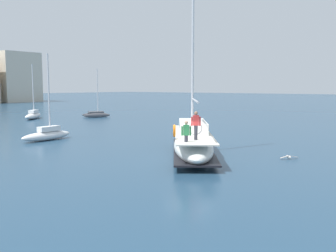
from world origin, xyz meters
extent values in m
plane|color=navy|center=(0.00, 0.00, 0.00)|extent=(400.00, 400.00, 0.00)
ellipsoid|color=white|center=(1.76, 1.09, 0.70)|extent=(9.11, 7.70, 1.40)
cube|color=black|center=(1.76, 1.09, 0.39)|extent=(8.97, 7.60, 0.10)
cube|color=beige|center=(1.76, 1.09, 1.44)|extent=(8.61, 7.26, 0.08)
cube|color=white|center=(2.34, 1.53, 1.83)|extent=(4.46, 3.94, 0.70)
cylinder|color=silver|center=(2.72, 1.82, 7.36)|extent=(0.16, 0.16, 11.76)
cylinder|color=#B7B7BC|center=(0.42, 0.08, 3.60)|extent=(4.67, 3.57, 0.12)
cylinder|color=silver|center=(5.29, 3.75, 1.95)|extent=(0.59, 0.75, 0.06)
torus|color=orange|center=(-1.05, 0.44, 1.95)|extent=(0.64, 0.53, 0.70)
cylinder|color=#33333D|center=(-0.54, -0.64, 1.88)|extent=(0.20, 0.20, 0.80)
cube|color=red|center=(-0.54, -0.64, 2.56)|extent=(0.35, 0.38, 0.56)
sphere|color=#9E7051|center=(-0.54, -0.64, 2.95)|extent=(0.20, 0.20, 0.20)
cylinder|color=red|center=(-0.67, -0.47, 2.51)|extent=(0.09, 0.09, 0.50)
cylinder|color=red|center=(-0.40, -0.82, 2.51)|extent=(0.09, 0.09, 0.50)
cylinder|color=#33333D|center=(-1.44, -0.64, 1.66)|extent=(0.20, 0.20, 0.35)
cube|color=#338C4C|center=(-1.44, -0.64, 2.11)|extent=(0.35, 0.38, 0.56)
sphere|color=tan|center=(-1.44, -0.64, 2.50)|extent=(0.20, 0.20, 0.20)
cylinder|color=#338C4C|center=(-1.57, -0.46, 2.06)|extent=(0.09, 0.09, 0.50)
cylinder|color=#338C4C|center=(-1.31, -0.81, 2.06)|extent=(0.09, 0.09, 0.50)
torus|color=silver|center=(-0.34, -0.50, 2.10)|extent=(0.51, 0.64, 0.76)
ellipsoid|color=white|center=(0.10, 14.43, 0.37)|extent=(4.60, 1.23, 0.74)
cube|color=white|center=(0.33, 14.44, 0.94)|extent=(1.85, 0.76, 0.40)
cylinder|color=silver|center=(0.44, 14.45, 3.90)|extent=(0.12, 0.12, 6.32)
ellipsoid|color=#4C4C51|center=(18.07, 29.36, 0.30)|extent=(3.46, 2.23, 0.61)
ellipsoid|color=#4C4C51|center=(17.36, 28.13, 0.30)|extent=(3.46, 2.23, 0.61)
cube|color=#4C4C51|center=(17.72, 28.75, 0.71)|extent=(2.50, 2.26, 0.24)
cylinder|color=silver|center=(17.96, 28.61, 3.86)|extent=(0.11, 0.11, 6.07)
ellipsoid|color=white|center=(10.43, 33.15, 0.40)|extent=(4.61, 4.00, 0.80)
cube|color=white|center=(10.62, 33.30, 1.00)|extent=(2.02, 1.83, 0.40)
cylinder|color=silver|center=(10.72, 33.38, 4.10)|extent=(0.13, 0.13, 6.60)
ellipsoid|color=silver|center=(4.59, -4.02, 0.14)|extent=(0.36, 0.39, 0.16)
sphere|color=silver|center=(4.71, -3.87, 0.17)|extent=(0.11, 0.11, 0.11)
cone|color=gold|center=(4.75, -3.82, 0.16)|extent=(0.07, 0.08, 0.04)
cube|color=#9E9993|center=(4.36, -3.84, 0.16)|extent=(0.55, 0.47, 0.15)
cube|color=#9E9993|center=(4.83, -4.20, 0.16)|extent=(0.55, 0.47, 0.15)
cube|color=beige|center=(38.13, 87.43, 6.93)|extent=(10.78, 12.12, 13.86)
camera|label=1|loc=(-17.06, -11.63, 4.40)|focal=38.95mm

